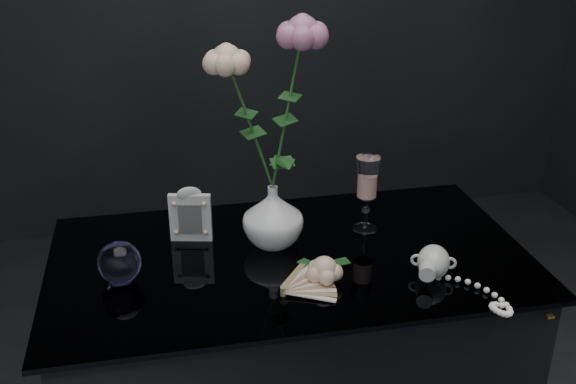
{
  "coord_description": "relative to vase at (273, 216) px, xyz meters",
  "views": [
    {
      "loc": [
        -0.27,
        -1.22,
        1.51
      ],
      "look_at": [
        -0.01,
        0.04,
        0.92
      ],
      "focal_mm": 42.0,
      "sensor_mm": 36.0,
      "label": 1
    }
  ],
  "objects": [
    {
      "name": "vase",
      "position": [
        0.0,
        0.0,
        0.0
      ],
      "size": [
        0.17,
        0.17,
        0.14
      ],
      "primitive_type": "imported",
      "rotation": [
        0.0,
        0.0,
        -0.33
      ],
      "color": "white",
      "rests_on": "table"
    },
    {
      "name": "picture_frame",
      "position": [
        -0.18,
        0.06,
        -0.0
      ],
      "size": [
        0.11,
        0.1,
        0.13
      ],
      "primitive_type": null,
      "rotation": [
        0.0,
        0.0,
        -0.22
      ],
      "color": "silver",
      "rests_on": "table"
    },
    {
      "name": "wine_glass",
      "position": [
        0.23,
        0.03,
        0.02
      ],
      "size": [
        0.06,
        0.06,
        0.18
      ],
      "primitive_type": null,
      "rotation": [
        0.0,
        0.0,
        -0.02
      ],
      "color": "white",
      "rests_on": "table"
    },
    {
      "name": "paperweight",
      "position": [
        -0.34,
        -0.09,
        -0.03
      ],
      "size": [
        0.12,
        0.12,
        0.09
      ],
      "primitive_type": null,
      "rotation": [
        0.0,
        0.0,
        -0.41
      ],
      "color": "#9279C6",
      "rests_on": "table"
    },
    {
      "name": "loose_rose",
      "position": [
        0.07,
        -0.18,
        -0.04
      ],
      "size": [
        0.18,
        0.2,
        0.06
      ],
      "primitive_type": null,
      "rotation": [
        0.0,
        0.0,
        -0.33
      ],
      "color": "beige",
      "rests_on": "table"
    },
    {
      "name": "pearl_jar",
      "position": [
        0.3,
        -0.2,
        -0.04
      ],
      "size": [
        0.31,
        0.32,
        0.07
      ],
      "primitive_type": null,
      "rotation": [
        0.0,
        0.0,
        -0.4
      ],
      "color": "silver",
      "rests_on": "table"
    },
    {
      "name": "paper_fan",
      "position": [
        -0.02,
        -0.21,
        -0.06
      ],
      "size": [
        0.21,
        0.17,
        0.02
      ],
      "primitive_type": null,
      "rotation": [
        0.0,
        0.0,
        -0.0
      ],
      "color": "#FAECC8",
      "rests_on": "table"
    },
    {
      "name": "roses",
      "position": [
        -0.0,
        -0.0,
        0.27
      ],
      "size": [
        0.25,
        0.13,
        0.43
      ],
      "color": "beige",
      "rests_on": "vase"
    }
  ]
}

